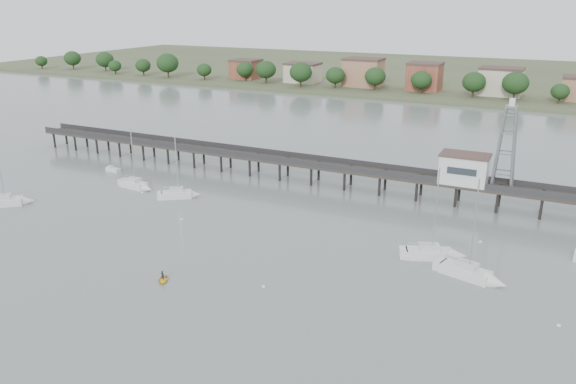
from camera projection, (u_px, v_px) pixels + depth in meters
name	position (u px, v px, depth m)	size (l,w,h in m)	color
ground_plane	(124.00, 343.00, 60.09)	(500.00, 500.00, 0.00)	slate
pier	(331.00, 167.00, 109.93)	(150.00, 5.00, 5.50)	#2D2823
pier_building	(464.00, 169.00, 98.69)	(8.40, 5.40, 5.30)	silver
lattice_tower	(506.00, 148.00, 94.57)	(3.20, 3.20, 15.50)	slate
sailboat_a	(11.00, 202.00, 100.24)	(8.06, 7.57, 14.13)	silver
sailboat_b	(138.00, 186.00, 108.74)	(7.77, 3.10, 12.56)	silver
sailboat_d	(476.00, 276.00, 73.34)	(9.18, 4.75, 14.51)	silver
sailboat_c	(439.00, 254.00, 79.51)	(8.89, 5.35, 14.11)	silver
sailboat_f	(182.00, 194.00, 103.87)	(7.17, 5.89, 12.10)	silver
white_tender	(113.00, 170.00, 120.00)	(3.21, 1.40, 1.23)	silver
yellow_dinghy	(163.00, 281.00, 73.20)	(1.77, 0.51, 2.48)	yellow
dinghy_occupant	(163.00, 281.00, 73.20)	(0.46, 1.26, 0.30)	black
mooring_buoys	(303.00, 245.00, 83.96)	(72.99, 27.24, 0.39)	beige
far_shore	(473.00, 76.00, 263.57)	(500.00, 170.00, 10.40)	#475133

